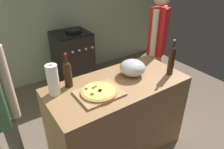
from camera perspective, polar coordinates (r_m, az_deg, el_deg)
The scene contains 11 objects.
ground_plane at distance 3.08m, azimuth -3.97°, elevation -10.43°, with size 4.69×3.31×0.02m, color #6B5B4C.
kitchen_wall_rear at distance 3.72m, azimuth -16.42°, elevation 18.05°, with size 4.69×0.10×2.60m, color #99A889.
counter at distance 2.29m, azimuth 1.44°, elevation -11.92°, with size 1.41×0.68×0.89m, color #9E7247.
cutting_board at distance 1.86m, azimuth -3.59°, elevation -5.21°, with size 0.40×0.32×0.02m, color tan.
pizza at distance 1.85m, azimuth -3.63°, elevation -4.68°, with size 0.33×0.33×0.03m.
mixing_bowl at distance 2.14m, azimuth 5.73°, elevation 1.91°, with size 0.27×0.27×0.17m.
paper_towel_roll at distance 1.87m, azimuth -16.10°, elevation -1.44°, with size 0.10×0.10×0.29m.
wine_bottle_dark at distance 2.20m, azimuth 16.23°, elevation 4.05°, with size 0.07×0.07×0.38m.
wine_bottle_amber at distance 1.95m, azimuth -12.24°, elevation 0.40°, with size 0.08×0.08×0.34m.
stove at distance 3.65m, azimuth -10.78°, elevation 4.60°, with size 0.59×0.58×0.96m.
person_in_red at distance 2.84m, azimuth 12.30°, elevation 7.83°, with size 0.34×0.26×1.65m.
Camera 1 is at (-1.16, -0.72, 1.95)m, focal length 32.87 mm.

